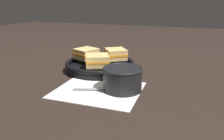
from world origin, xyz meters
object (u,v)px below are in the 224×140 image
(sandwich_far_left, at_px, (116,54))
(skillet, at_px, (100,65))
(sandwich_near_right, at_px, (98,60))
(sandwich_near_left, at_px, (86,54))
(spoon, at_px, (109,89))
(soup_bowl, at_px, (122,78))

(sandwich_far_left, bearing_deg, skillet, -133.04)
(skillet, relative_size, sandwich_near_right, 2.51)
(sandwich_far_left, bearing_deg, sandwich_near_left, -163.04)
(sandwich_far_left, bearing_deg, spoon, -74.76)
(spoon, distance_m, skillet, 0.24)
(sandwich_near_right, bearing_deg, spoon, -52.43)
(soup_bowl, xyz_separation_m, skillet, (-0.17, 0.19, -0.02))
(spoon, bearing_deg, skillet, 100.29)
(spoon, relative_size, skillet, 0.56)
(spoon, bearing_deg, sandwich_near_left, 110.96)
(spoon, height_order, sandwich_near_left, sandwich_near_left)
(sandwich_near_right, relative_size, sandwich_far_left, 0.96)
(sandwich_near_left, xyz_separation_m, sandwich_far_left, (0.13, 0.04, 0.00))
(skillet, bearing_deg, soup_bowl, -48.25)
(spoon, relative_size, sandwich_far_left, 1.36)
(soup_bowl, xyz_separation_m, sandwich_far_left, (-0.11, 0.24, 0.02))
(sandwich_near_right, height_order, sandwich_far_left, same)
(soup_bowl, bearing_deg, sandwich_near_left, 139.94)
(skillet, relative_size, sandwich_far_left, 2.41)
(soup_bowl, relative_size, sandwich_near_left, 1.15)
(soup_bowl, bearing_deg, skillet, 131.75)
(sandwich_near_left, relative_size, sandwich_far_left, 0.94)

